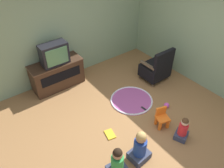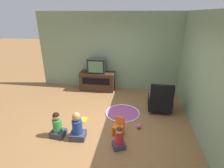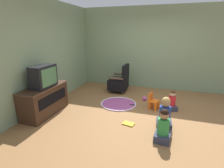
{
  "view_description": "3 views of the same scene",
  "coord_description": "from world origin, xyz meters",
  "px_view_note": "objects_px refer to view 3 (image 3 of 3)",
  "views": [
    {
      "loc": [
        -2.32,
        -2.12,
        3.47
      ],
      "look_at": [
        -0.15,
        0.75,
        0.67
      ],
      "focal_mm": 35.0,
      "sensor_mm": 36.0,
      "label": 1
    },
    {
      "loc": [
        0.73,
        -3.72,
        2.69
      ],
      "look_at": [
        0.04,
        0.69,
        0.89
      ],
      "focal_mm": 28.0,
      "sensor_mm": 36.0,
      "label": 2
    },
    {
      "loc": [
        -4.01,
        -0.54,
        1.93
      ],
      "look_at": [
        0.12,
        0.78,
        0.64
      ],
      "focal_mm": 28.0,
      "sensor_mm": 36.0,
      "label": 3
    }
  ],
  "objects_px": {
    "yellow_kid_chair": "(153,102)",
    "child_watching_right": "(172,102)",
    "child_watching_center": "(165,115)",
    "remote_control": "(132,105)",
    "toy_ball": "(144,99)",
    "black_armchair": "(120,81)",
    "book": "(129,124)",
    "television": "(44,76)",
    "tv_cabinet": "(45,100)",
    "child_watching_left": "(163,127)"
  },
  "relations": [
    {
      "from": "child_watching_center",
      "to": "child_watching_right",
      "type": "distance_m",
      "value": 0.99
    },
    {
      "from": "yellow_kid_chair",
      "to": "book",
      "type": "relative_size",
      "value": 1.53
    },
    {
      "from": "tv_cabinet",
      "to": "child_watching_left",
      "type": "distance_m",
      "value": 2.81
    },
    {
      "from": "tv_cabinet",
      "to": "book",
      "type": "relative_size",
      "value": 4.63
    },
    {
      "from": "child_watching_right",
      "to": "remote_control",
      "type": "height_order",
      "value": "child_watching_right"
    },
    {
      "from": "yellow_kid_chair",
      "to": "book",
      "type": "height_order",
      "value": "yellow_kid_chair"
    },
    {
      "from": "television",
      "to": "child_watching_right",
      "type": "xyz_separation_m",
      "value": [
        1.16,
        -2.91,
        -0.72
      ]
    },
    {
      "from": "black_armchair",
      "to": "toy_ball",
      "type": "relative_size",
      "value": 7.63
    },
    {
      "from": "yellow_kid_chair",
      "to": "child_watching_center",
      "type": "relative_size",
      "value": 0.62
    },
    {
      "from": "tv_cabinet",
      "to": "child_watching_right",
      "type": "relative_size",
      "value": 2.43
    },
    {
      "from": "tv_cabinet",
      "to": "remote_control",
      "type": "height_order",
      "value": "tv_cabinet"
    },
    {
      "from": "child_watching_left",
      "to": "toy_ball",
      "type": "bearing_deg",
      "value": 23.26
    },
    {
      "from": "child_watching_left",
      "to": "remote_control",
      "type": "xyz_separation_m",
      "value": [
        1.43,
        0.85,
        -0.26
      ]
    },
    {
      "from": "child_watching_left",
      "to": "child_watching_right",
      "type": "distance_m",
      "value": 1.47
    },
    {
      "from": "child_watching_right",
      "to": "remote_control",
      "type": "relative_size",
      "value": 3.42
    },
    {
      "from": "toy_ball",
      "to": "black_armchair",
      "type": "bearing_deg",
      "value": 57.88
    },
    {
      "from": "yellow_kid_chair",
      "to": "remote_control",
      "type": "height_order",
      "value": "yellow_kid_chair"
    },
    {
      "from": "yellow_kid_chair",
      "to": "remote_control",
      "type": "xyz_separation_m",
      "value": [
        0.04,
        0.56,
        -0.17
      ]
    },
    {
      "from": "book",
      "to": "yellow_kid_chair",
      "type": "bearing_deg",
      "value": -100.89
    },
    {
      "from": "black_armchair",
      "to": "toy_ball",
      "type": "distance_m",
      "value": 1.12
    },
    {
      "from": "child_watching_center",
      "to": "yellow_kid_chair",
      "type": "bearing_deg",
      "value": 14.49
    },
    {
      "from": "black_armchair",
      "to": "book",
      "type": "relative_size",
      "value": 3.35
    },
    {
      "from": "child_watching_right",
      "to": "yellow_kid_chair",
      "type": "bearing_deg",
      "value": 76.56
    },
    {
      "from": "child_watching_center",
      "to": "remote_control",
      "type": "height_order",
      "value": "child_watching_center"
    },
    {
      "from": "tv_cabinet",
      "to": "television",
      "type": "relative_size",
      "value": 2.02
    },
    {
      "from": "black_armchair",
      "to": "child_watching_right",
      "type": "xyz_separation_m",
      "value": [
        -1.0,
        -1.67,
        -0.12
      ]
    },
    {
      "from": "television",
      "to": "child_watching_left",
      "type": "relative_size",
      "value": 1.0
    },
    {
      "from": "remote_control",
      "to": "child_watching_right",
      "type": "bearing_deg",
      "value": 176.05
    },
    {
      "from": "television",
      "to": "remote_control",
      "type": "xyz_separation_m",
      "value": [
        1.13,
        -1.9,
        -0.94
      ]
    },
    {
      "from": "book",
      "to": "remote_control",
      "type": "distance_m",
      "value": 1.05
    },
    {
      "from": "black_armchair",
      "to": "remote_control",
      "type": "bearing_deg",
      "value": 32.49
    },
    {
      "from": "remote_control",
      "to": "child_watching_left",
      "type": "bearing_deg",
      "value": 115.02
    },
    {
      "from": "child_watching_right",
      "to": "book",
      "type": "relative_size",
      "value": 1.9
    },
    {
      "from": "black_armchair",
      "to": "television",
      "type": "bearing_deg",
      "value": -29.84
    },
    {
      "from": "television",
      "to": "remote_control",
      "type": "height_order",
      "value": "television"
    },
    {
      "from": "tv_cabinet",
      "to": "child_watching_right",
      "type": "xyz_separation_m",
      "value": [
        1.16,
        -2.96,
        -0.13
      ]
    },
    {
      "from": "television",
      "to": "black_armchair",
      "type": "relative_size",
      "value": 0.68
    },
    {
      "from": "book",
      "to": "remote_control",
      "type": "relative_size",
      "value": 1.79
    },
    {
      "from": "tv_cabinet",
      "to": "television",
      "type": "bearing_deg",
      "value": -90.0
    },
    {
      "from": "black_armchair",
      "to": "child_watching_right",
      "type": "relative_size",
      "value": 1.76
    },
    {
      "from": "black_armchair",
      "to": "child_watching_center",
      "type": "xyz_separation_m",
      "value": [
        -1.97,
        -1.51,
        -0.06
      ]
    },
    {
      "from": "television",
      "to": "child_watching_left",
      "type": "bearing_deg",
      "value": -96.14
    },
    {
      "from": "yellow_kid_chair",
      "to": "child_watching_right",
      "type": "distance_m",
      "value": 0.47
    },
    {
      "from": "child_watching_right",
      "to": "toy_ball",
      "type": "bearing_deg",
      "value": 38.9
    },
    {
      "from": "child_watching_center",
      "to": "remote_control",
      "type": "bearing_deg",
      "value": 38.31
    },
    {
      "from": "remote_control",
      "to": "yellow_kid_chair",
      "type": "bearing_deg",
      "value": 170.5
    },
    {
      "from": "tv_cabinet",
      "to": "black_armchair",
      "type": "relative_size",
      "value": 1.38
    },
    {
      "from": "yellow_kid_chair",
      "to": "child_watching_center",
      "type": "height_order",
      "value": "child_watching_center"
    },
    {
      "from": "book",
      "to": "television",
      "type": "bearing_deg",
      "value": 14.85
    },
    {
      "from": "child_watching_left",
      "to": "child_watching_right",
      "type": "bearing_deg",
      "value": -0.5
    }
  ]
}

